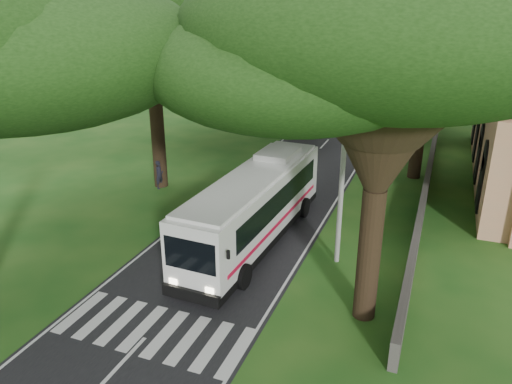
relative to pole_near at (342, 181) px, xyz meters
name	(u,v)px	position (x,y,z in m)	size (l,w,h in m)	color
ground	(178,303)	(-5.50, -6.00, -4.18)	(140.00, 140.00, 0.00)	#174B15
road	(322,147)	(-5.50, 19.00, -4.17)	(8.00, 120.00, 0.04)	black
crosswalk	(152,331)	(-5.50, -8.00, -4.18)	(8.00, 3.00, 0.01)	silver
property_wall	(432,155)	(3.50, 18.00, -3.58)	(0.35, 50.00, 1.20)	#383533
pole_near	(342,181)	(0.00, 0.00, 0.00)	(1.60, 0.24, 8.00)	gray
pole_mid	(394,101)	(0.00, 20.00, 0.00)	(1.60, 0.24, 8.00)	gray
pole_far	(414,69)	(0.00, 40.00, 0.00)	(1.60, 0.24, 8.00)	gray
tree_r_near	(390,32)	(2.00, -4.00, 6.87)	(13.87, 13.87, 14.12)	black
tree_r_mida	(434,9)	(2.50, 14.00, 7.19)	(16.36, 16.36, 14.90)	black
coach_bus	(255,206)	(-4.50, 0.52, -2.12)	(3.50, 13.07, 3.82)	silver
distant_car_a	(336,98)	(-8.50, 37.93, -3.55)	(1.42, 3.53, 1.20)	silver
distant_car_b	(340,93)	(-8.50, 40.29, -3.39)	(1.60, 4.59, 1.51)	navy
distant_car_c	(383,83)	(-4.68, 50.25, -3.41)	(2.09, 5.13, 1.49)	maroon
pedestrian	(159,175)	(-13.32, 5.54, -3.22)	(0.70, 0.46, 1.93)	black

